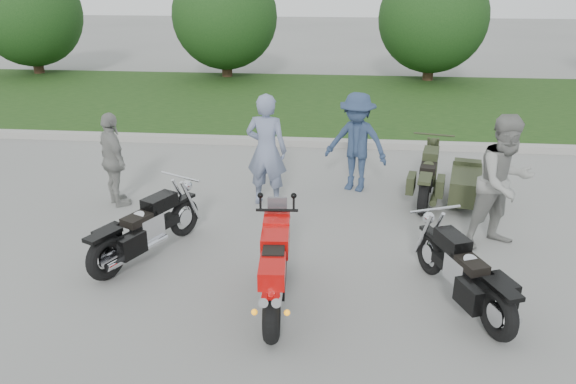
# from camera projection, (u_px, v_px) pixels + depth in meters

# --- Properties ---
(ground) EXTENTS (80.00, 80.00, 0.00)m
(ground) POSITION_uv_depth(u_px,v_px,m) (252.00, 282.00, 7.29)
(ground) COLOR gray
(ground) RESTS_ON ground
(curb) EXTENTS (60.00, 0.30, 0.15)m
(curb) POSITION_uv_depth(u_px,v_px,m) (293.00, 142.00, 12.79)
(curb) COLOR #A19E97
(curb) RESTS_ON ground
(grass_strip) EXTENTS (60.00, 8.00, 0.14)m
(grass_strip) POSITION_uv_depth(u_px,v_px,m) (305.00, 101.00, 16.62)
(grass_strip) COLOR #34541D
(grass_strip) RESTS_ON ground
(tree_far_left) EXTENTS (3.60, 3.60, 4.00)m
(tree_far_left) POSITION_uv_depth(u_px,v_px,m) (30.00, 15.00, 19.80)
(tree_far_left) COLOR #3F2B1C
(tree_far_left) RESTS_ON ground
(tree_mid_left) EXTENTS (3.60, 3.60, 4.00)m
(tree_mid_left) POSITION_uv_depth(u_px,v_px,m) (225.00, 16.00, 19.18)
(tree_mid_left) COLOR #3F2B1C
(tree_mid_left) RESTS_ON ground
(tree_mid_right) EXTENTS (3.60, 3.60, 4.00)m
(tree_mid_right) POSITION_uv_depth(u_px,v_px,m) (433.00, 18.00, 18.56)
(tree_mid_right) COLOR #3F2B1C
(tree_mid_right) RESTS_ON ground
(sportbike_red) EXTENTS (0.40, 1.96, 0.93)m
(sportbike_red) POSITION_uv_depth(u_px,v_px,m) (274.00, 267.00, 6.56)
(sportbike_red) COLOR black
(sportbike_red) RESTS_ON ground
(cruiser_left) EXTENTS (1.05, 1.95, 0.81)m
(cruiser_left) POSITION_uv_depth(u_px,v_px,m) (143.00, 231.00, 7.74)
(cruiser_left) COLOR black
(cruiser_left) RESTS_ON ground
(cruiser_right) EXTENTS (0.92, 1.96, 0.80)m
(cruiser_right) POSITION_uv_depth(u_px,v_px,m) (466.00, 276.00, 6.64)
(cruiser_right) COLOR black
(cruiser_right) RESTS_ON ground
(cruiser_sidecar) EXTENTS (1.29, 2.09, 0.81)m
(cruiser_sidecar) POSITION_uv_depth(u_px,v_px,m) (450.00, 182.00, 9.59)
(cruiser_sidecar) COLOR black
(cruiser_sidecar) RESTS_ON ground
(person_stripe) EXTENTS (0.76, 0.56, 1.92)m
(person_stripe) POSITION_uv_depth(u_px,v_px,m) (266.00, 150.00, 9.35)
(person_stripe) COLOR gray
(person_stripe) RESTS_ON ground
(person_grey) EXTENTS (1.18, 1.08, 1.96)m
(person_grey) POSITION_uv_depth(u_px,v_px,m) (504.00, 182.00, 7.91)
(person_grey) COLOR gray
(person_grey) RESTS_ON ground
(person_denim) EXTENTS (1.32, 1.03, 1.79)m
(person_denim) POSITION_uv_depth(u_px,v_px,m) (356.00, 143.00, 9.98)
(person_denim) COLOR navy
(person_denim) RESTS_ON ground
(person_back) EXTENTS (0.91, 0.97, 1.61)m
(person_back) POSITION_uv_depth(u_px,v_px,m) (113.00, 160.00, 9.36)
(person_back) COLOR gray
(person_back) RESTS_ON ground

